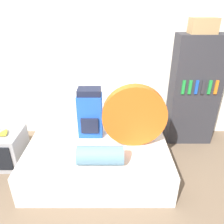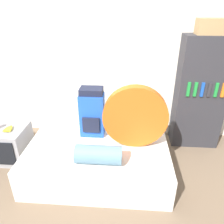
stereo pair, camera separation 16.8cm
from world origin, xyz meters
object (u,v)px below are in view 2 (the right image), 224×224
backpack (92,113)px  bookshelf (200,94)px  television (8,143)px  tent_bag (135,117)px  sleeping_roll (99,155)px  cardboard_box (211,26)px

backpack → bookshelf: size_ratio=0.40×
backpack → television: size_ratio=1.21×
tent_bag → sleeping_roll: size_ratio=1.51×
sleeping_roll → cardboard_box: cardboard_box is taller
backpack → sleeping_roll: 0.66m
backpack → sleeping_roll: (0.16, -0.61, -0.22)m
backpack → cardboard_box: 1.89m
backpack → bookshelf: (1.54, 0.54, 0.09)m
backpack → cardboard_box: bearing=19.3°
tent_bag → television: (-1.79, 0.13, -0.57)m
television → cardboard_box: 3.18m
bookshelf → sleeping_roll: bearing=-140.2°
cardboard_box → sleeping_roll: bearing=-139.8°
sleeping_roll → bookshelf: (1.38, 1.15, 0.31)m
tent_bag → sleeping_roll: tent_bag is taller
backpack → television: bearing=-176.2°
tent_bag → sleeping_roll: (-0.40, -0.39, -0.29)m
tent_bag → bookshelf: bearing=37.7°
tent_bag → backpack: bearing=159.3°
television → bookshelf: bearing=12.7°
television → cardboard_box: (2.72, 0.61, 1.53)m
tent_bag → bookshelf: bookshelf is taller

